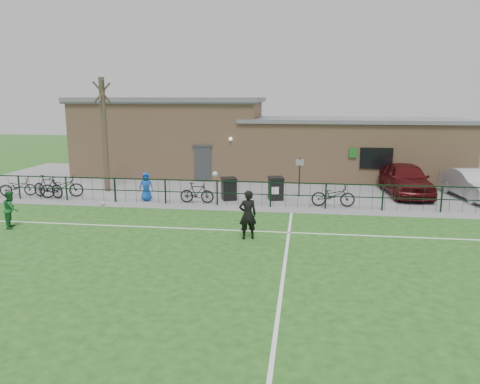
# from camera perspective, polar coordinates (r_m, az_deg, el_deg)

# --- Properties ---
(ground) EXTENTS (90.00, 90.00, 0.00)m
(ground) POSITION_cam_1_polar(r_m,az_deg,el_deg) (14.18, -2.85, -9.21)
(ground) COLOR #1D4F17
(ground) RESTS_ON ground
(paving_strip) EXTENTS (34.00, 13.00, 0.02)m
(paving_strip) POSITION_cam_1_polar(r_m,az_deg,el_deg) (27.10, 2.50, 0.91)
(paving_strip) COLOR slate
(paving_strip) RESTS_ON ground
(pitch_line_touch) EXTENTS (28.00, 0.10, 0.01)m
(pitch_line_touch) POSITION_cam_1_polar(r_m,az_deg,el_deg) (21.56, 1.04, -1.89)
(pitch_line_touch) COLOR white
(pitch_line_touch) RESTS_ON ground
(pitch_line_mid) EXTENTS (28.00, 0.10, 0.01)m
(pitch_line_mid) POSITION_cam_1_polar(r_m,az_deg,el_deg) (17.92, -0.45, -4.70)
(pitch_line_mid) COLOR white
(pitch_line_mid) RESTS_ON ground
(pitch_line_perp) EXTENTS (0.10, 16.00, 0.01)m
(pitch_line_perp) POSITION_cam_1_polar(r_m,az_deg,el_deg) (13.96, 5.36, -9.58)
(pitch_line_perp) COLOR white
(pitch_line_perp) RESTS_ON ground
(perimeter_fence) EXTENTS (28.00, 0.10, 1.20)m
(perimeter_fence) POSITION_cam_1_polar(r_m,az_deg,el_deg) (21.62, 1.11, -0.23)
(perimeter_fence) COLOR black
(perimeter_fence) RESTS_ON ground
(bare_tree) EXTENTS (0.30, 0.30, 6.00)m
(bare_tree) POSITION_cam_1_polar(r_m,az_deg,el_deg) (25.84, -16.19, 6.64)
(bare_tree) COLOR #413327
(bare_tree) RESTS_ON ground
(wheelie_bin_left) EXTENTS (0.88, 0.93, 1.01)m
(wheelie_bin_left) POSITION_cam_1_polar(r_m,az_deg,el_deg) (23.03, -1.36, 0.31)
(wheelie_bin_left) COLOR black
(wheelie_bin_left) RESTS_ON paving_strip
(wheelie_bin_right) EXTENTS (0.83, 0.90, 1.04)m
(wheelie_bin_right) POSITION_cam_1_polar(r_m,az_deg,el_deg) (23.11, 4.38, 0.36)
(wheelie_bin_right) COLOR black
(wheelie_bin_right) RESTS_ON paving_strip
(sign_post) EXTENTS (0.06, 0.06, 2.00)m
(sign_post) POSITION_cam_1_polar(r_m,az_deg,el_deg) (23.79, 7.25, 1.80)
(sign_post) COLOR black
(sign_post) RESTS_ON paving_strip
(car_maroon) EXTENTS (2.32, 5.02, 1.67)m
(car_maroon) POSITION_cam_1_polar(r_m,az_deg,el_deg) (25.49, 19.56, 1.49)
(car_maroon) COLOR #480D0F
(car_maroon) RESTS_ON paving_strip
(car_silver) EXTENTS (2.25, 4.61, 1.46)m
(car_silver) POSITION_cam_1_polar(r_m,az_deg,el_deg) (25.95, 26.52, 0.87)
(car_silver) COLOR #A6A8AE
(car_silver) RESTS_ON paving_strip
(bicycle_a) EXTENTS (1.89, 1.11, 0.94)m
(bicycle_a) POSITION_cam_1_polar(r_m,az_deg,el_deg) (26.48, -25.44, 0.59)
(bicycle_a) COLOR black
(bicycle_a) RESTS_ON paving_strip
(bicycle_b) EXTENTS (1.97, 1.01, 1.14)m
(bicycle_b) POSITION_cam_1_polar(r_m,az_deg,el_deg) (25.33, -22.37, 0.61)
(bicycle_b) COLOR black
(bicycle_b) RESTS_ON paving_strip
(bicycle_c) EXTENTS (2.18, 1.46, 1.08)m
(bicycle_c) POSITION_cam_1_polar(r_m,az_deg,el_deg) (25.17, -20.89, 0.60)
(bicycle_c) COLOR black
(bicycle_c) RESTS_ON paving_strip
(bicycle_d) EXTENTS (1.65, 0.49, 0.98)m
(bicycle_d) POSITION_cam_1_polar(r_m,az_deg,el_deg) (22.38, -5.27, -0.10)
(bicycle_d) COLOR black
(bicycle_d) RESTS_ON paving_strip
(bicycle_e) EXTENTS (2.00, 0.73, 1.04)m
(bicycle_e) POSITION_cam_1_polar(r_m,az_deg,el_deg) (22.01, 11.28, -0.41)
(bicycle_e) COLOR black
(bicycle_e) RESTS_ON paving_strip
(spectator_child) EXTENTS (0.78, 0.64, 1.39)m
(spectator_child) POSITION_cam_1_polar(r_m,az_deg,el_deg) (23.19, -11.37, 0.64)
(spectator_child) COLOR blue
(spectator_child) RESTS_ON paving_strip
(goalkeeper_kick) EXTENTS (2.14, 2.85, 2.03)m
(goalkeeper_kick) POSITION_cam_1_polar(r_m,az_deg,el_deg) (16.73, 0.85, -2.66)
(goalkeeper_kick) COLOR black
(goalkeeper_kick) RESTS_ON ground
(outfield_player) EXTENTS (0.79, 0.87, 1.46)m
(outfield_player) POSITION_cam_1_polar(r_m,az_deg,el_deg) (20.24, -26.13, -1.89)
(outfield_player) COLOR #1C622C
(outfield_player) RESTS_ON ground
(ball_ground) EXTENTS (0.21, 0.21, 0.21)m
(ball_ground) POSITION_cam_1_polar(r_m,az_deg,el_deg) (22.74, -16.42, -1.40)
(ball_ground) COLOR silver
(ball_ground) RESTS_ON ground
(clubhouse) EXTENTS (24.25, 5.40, 4.96)m
(clubhouse) POSITION_cam_1_polar(r_m,az_deg,el_deg) (29.84, 1.40, 6.20)
(clubhouse) COLOR tan
(clubhouse) RESTS_ON ground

